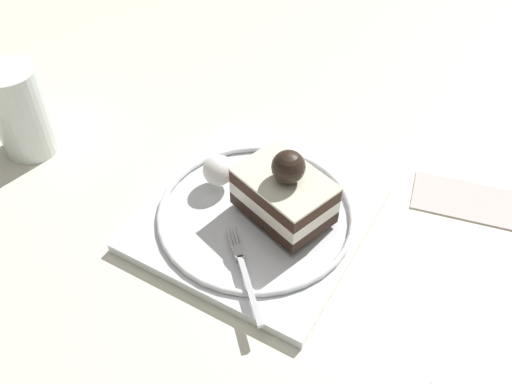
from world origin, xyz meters
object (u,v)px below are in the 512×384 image
at_px(whipped_cream_dollop, 218,171).
at_px(folded_napkin, 463,199).
at_px(dessert_plate, 256,217).
at_px(cake_slice, 282,195).
at_px(fork, 244,270).
at_px(drink_glass_near, 21,114).

xyz_separation_m(whipped_cream_dollop, folded_napkin, (0.15, -0.25, -0.04)).
height_order(dessert_plate, folded_napkin, dessert_plate).
height_order(cake_slice, whipped_cream_dollop, cake_slice).
xyz_separation_m(dessert_plate, folded_napkin, (0.16, -0.18, -0.01)).
relative_size(cake_slice, folded_napkin, 1.01).
xyz_separation_m(fork, drink_glass_near, (0.03, 0.35, 0.03)).
bearing_deg(fork, whipped_cream_dollop, 47.08).
height_order(dessert_plate, drink_glass_near, drink_glass_near).
bearing_deg(fork, folded_napkin, -31.92).
bearing_deg(cake_slice, drink_glass_near, 100.48).
bearing_deg(drink_glass_near, cake_slice, -79.52).
xyz_separation_m(cake_slice, drink_glass_near, (-0.06, 0.34, 0.00)).
relative_size(fork, drink_glass_near, 0.84).
bearing_deg(dessert_plate, drink_glass_near, 99.27).
bearing_deg(whipped_cream_dollop, folded_napkin, -58.81).
relative_size(dessert_plate, whipped_cream_dollop, 6.76).
distance_m(fork, drink_glass_near, 0.35).
relative_size(whipped_cream_dollop, folded_napkin, 0.32).
height_order(cake_slice, fork, cake_slice).
height_order(drink_glass_near, folded_napkin, drink_glass_near).
distance_m(cake_slice, fork, 0.09).
distance_m(cake_slice, drink_glass_near, 0.34).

